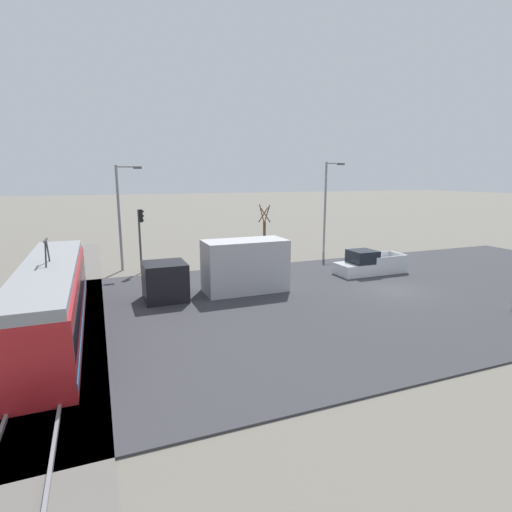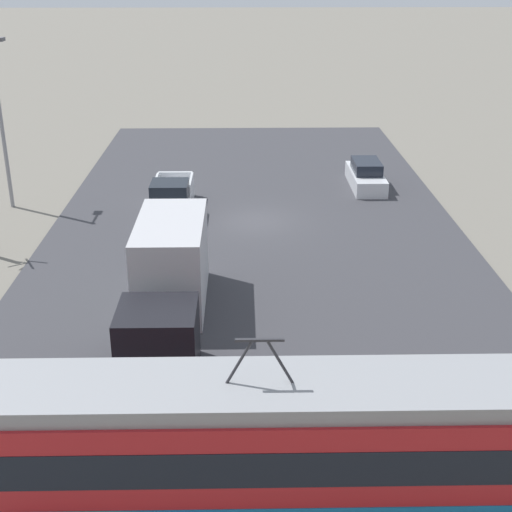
{
  "view_description": "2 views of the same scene",
  "coord_description": "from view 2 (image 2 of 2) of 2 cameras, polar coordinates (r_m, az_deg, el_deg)",
  "views": [
    {
      "loc": [
        -19.62,
        17.23,
        7.14
      ],
      "look_at": [
        4.7,
        7.53,
        1.96
      ],
      "focal_mm": 28.0,
      "sensor_mm": 36.0,
      "label": 1
    },
    {
      "loc": [
        0.59,
        33.23,
        12.21
      ],
      "look_at": [
        0.17,
        11.46,
        3.02
      ],
      "focal_mm": 50.0,
      "sensor_mm": 36.0,
      "label": 2
    }
  ],
  "objects": [
    {
      "name": "box_truck",
      "position": [
        25.65,
        -6.98,
        -1.78
      ],
      "size": [
        2.47,
        8.75,
        3.25
      ],
      "color": "black",
      "rests_on": "ground"
    },
    {
      "name": "sedan_car_0",
      "position": [
        41.08,
        8.79,
        6.35
      ],
      "size": [
        1.71,
        4.68,
        1.51
      ],
      "rotation": [
        0.0,
        0.0,
        3.14
      ],
      "color": "silver",
      "rests_on": "ground"
    },
    {
      "name": "street_lamp_mid_block",
      "position": [
        38.75,
        -19.71,
        10.69
      ],
      "size": [
        0.36,
        1.95,
        8.52
      ],
      "color": "gray",
      "rests_on": "ground"
    },
    {
      "name": "ground_plane",
      "position": [
        35.41,
        -0.08,
        2.72
      ],
      "size": [
        320.0,
        320.0,
        0.0
      ],
      "primitive_type": "plane",
      "color": "slate"
    },
    {
      "name": "rail_bed",
      "position": [
        18.39,
        1.07,
        -18.51
      ],
      "size": [
        52.99,
        4.4,
        0.22
      ],
      "color": "slate",
      "rests_on": "ground"
    },
    {
      "name": "pickup_truck",
      "position": [
        36.65,
        -6.78,
        4.51
      ],
      "size": [
        2.0,
        5.38,
        1.78
      ],
      "color": "silver",
      "rests_on": "ground"
    },
    {
      "name": "light_rail_tram",
      "position": [
        17.38,
        0.28,
        -14.62
      ],
      "size": [
        14.31,
        2.55,
        4.32
      ],
      "color": "#B21E23",
      "rests_on": "ground"
    },
    {
      "name": "road_surface",
      "position": [
        35.4,
        -0.08,
        2.78
      ],
      "size": [
        19.79,
        41.4,
        0.08
      ],
      "color": "#38383D",
      "rests_on": "ground"
    }
  ]
}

